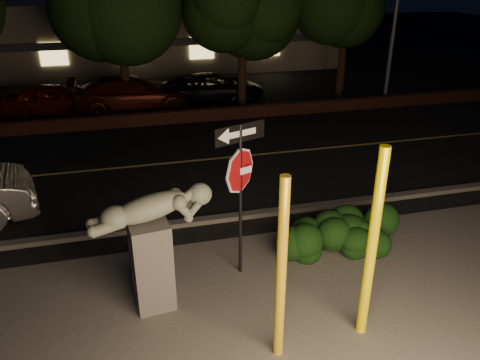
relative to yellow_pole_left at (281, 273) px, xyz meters
name	(u,v)px	position (x,y,z in m)	size (l,w,h in m)	color
ground	(198,131)	(0.70, 11.66, -1.60)	(90.00, 90.00, 0.00)	black
patio	(303,319)	(0.70, 0.66, -1.59)	(14.00, 6.00, 0.02)	#4C4944
road	(214,159)	(0.70, 8.66, -1.59)	(80.00, 8.00, 0.01)	black
lane_marking	(214,159)	(0.70, 8.66, -1.58)	(80.00, 0.12, 0.01)	tan
curb	(246,215)	(0.70, 4.56, -1.54)	(80.00, 0.25, 0.12)	#4C4944
brick_wall	(192,116)	(0.70, 12.96, -1.35)	(40.00, 0.35, 0.50)	#4F2619
parking_lot	(175,90)	(0.70, 18.66, -1.59)	(40.00, 12.00, 0.01)	black
building	(157,31)	(0.70, 26.65, 0.40)	(22.00, 10.20, 4.00)	gray
yellow_pole_left	(281,273)	(0.00, 0.00, 0.00)	(0.16, 0.16, 3.20)	gold
yellow_pole_right	(372,247)	(1.56, 0.13, 0.12)	(0.17, 0.17, 3.44)	#FFF104
signpost	(240,171)	(-0.03, 2.34, 0.68)	(1.03, 0.41, 3.21)	black
sculpture	(152,238)	(-1.80, 1.76, -0.15)	(2.20, 0.81, 2.34)	#4C4944
hedge_center	(314,234)	(1.69, 2.57, -1.07)	(2.02, 0.95, 1.05)	black
hedge_right	(363,224)	(2.93, 2.70, -1.08)	(1.59, 0.85, 1.04)	black
hedge_far_right	(369,233)	(2.91, 2.40, -1.13)	(1.36, 0.85, 0.94)	black
parked_car_red	(52,99)	(-4.90, 15.41, -0.92)	(1.61, 4.01, 1.37)	maroon
parked_car_darkred	(132,94)	(-1.59, 15.28, -0.84)	(2.11, 5.19, 1.51)	#3E120B
parked_car_dark	(214,88)	(2.22, 15.89, -0.94)	(2.18, 4.74, 1.32)	black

